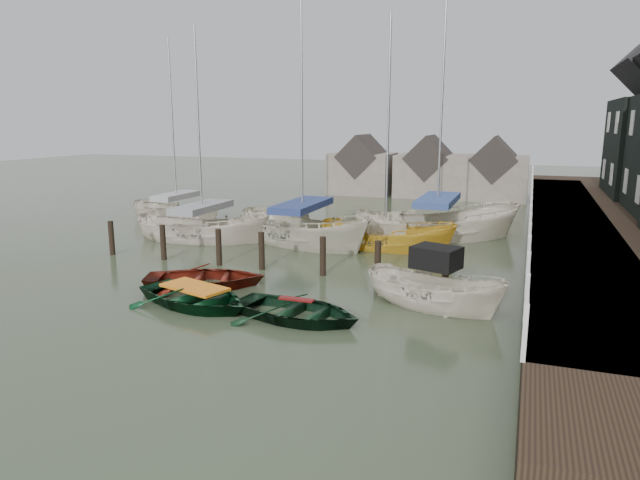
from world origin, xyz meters
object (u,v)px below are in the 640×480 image
at_px(sailboat_e, 177,219).
at_px(sailboat_b, 303,242).
at_px(rowboat_red, 206,286).
at_px(sailboat_d, 436,236).
at_px(rowboat_dkgreen, 297,319).
at_px(motorboat, 433,304).
at_px(rowboat_green, 195,306).
at_px(sailboat_a, 203,238).
at_px(sailboat_c, 385,247).

bearing_deg(sailboat_e, sailboat_b, -106.73).
relative_size(rowboat_red, sailboat_d, 0.29).
distance_m(rowboat_dkgreen, motorboat, 4.14).
relative_size(rowboat_green, rowboat_dkgreen, 1.05).
distance_m(rowboat_dkgreen, sailboat_e, 17.67).
bearing_deg(rowboat_red, sailboat_d, -51.07).
height_order(motorboat, sailboat_e, sailboat_e).
relative_size(rowboat_green, sailboat_d, 0.29).
xyz_separation_m(rowboat_dkgreen, sailboat_d, (1.84, 12.66, 0.06)).
height_order(rowboat_dkgreen, sailboat_b, sailboat_b).
bearing_deg(motorboat, rowboat_green, 126.97).
relative_size(rowboat_green, sailboat_e, 0.37).
xyz_separation_m(motorboat, sailboat_a, (-11.57, 6.06, -0.03)).
distance_m(rowboat_red, sailboat_d, 12.24).
distance_m(rowboat_red, rowboat_dkgreen, 4.54).
relative_size(motorboat, sailboat_d, 0.35).
relative_size(rowboat_red, motorboat, 0.83).
bearing_deg(sailboat_d, sailboat_a, 88.76).
height_order(rowboat_dkgreen, motorboat, motorboat).
relative_size(sailboat_a, sailboat_e, 1.00).
bearing_deg(motorboat, sailboat_d, 26.22).
bearing_deg(sailboat_a, motorboat, -123.34).
relative_size(motorboat, sailboat_e, 0.44).
distance_m(rowboat_red, motorboat, 7.48).
bearing_deg(sailboat_d, sailboat_c, 125.18).
relative_size(motorboat, sailboat_c, 0.44).
height_order(sailboat_c, sailboat_d, sailboat_d).
height_order(sailboat_d, sailboat_e, sailboat_d).
bearing_deg(sailboat_c, sailboat_a, 104.22).
xyz_separation_m(rowboat_red, sailboat_b, (0.49, 7.40, 0.06)).
height_order(rowboat_green, rowboat_dkgreen, rowboat_green).
bearing_deg(rowboat_red, sailboat_b, -25.83).
distance_m(sailboat_b, sailboat_d, 6.37).
distance_m(sailboat_b, sailboat_e, 9.37).
relative_size(rowboat_dkgreen, sailboat_a, 0.35).
xyz_separation_m(sailboat_b, sailboat_c, (3.72, 0.40, -0.05)).
xyz_separation_m(rowboat_dkgreen, sailboat_e, (-12.40, 12.59, 0.07)).
bearing_deg(sailboat_e, sailboat_d, -86.25).
xyz_separation_m(rowboat_red, motorboat, (7.47, 0.44, 0.09)).
height_order(rowboat_red, sailboat_e, sailboat_e).
height_order(motorboat, sailboat_c, sailboat_c).
relative_size(rowboat_red, sailboat_a, 0.37).
bearing_deg(sailboat_c, sailboat_b, 101.44).
bearing_deg(rowboat_dkgreen, rowboat_red, 73.60).
relative_size(sailboat_c, sailboat_e, 1.01).
bearing_deg(sailboat_b, rowboat_red, -161.43).
xyz_separation_m(rowboat_green, sailboat_b, (-0.31, 9.29, 0.06)).
bearing_deg(sailboat_a, rowboat_red, -153.44).
xyz_separation_m(sailboat_a, sailboat_b, (4.59, 0.90, -0.00)).
relative_size(sailboat_c, sailboat_d, 0.80).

